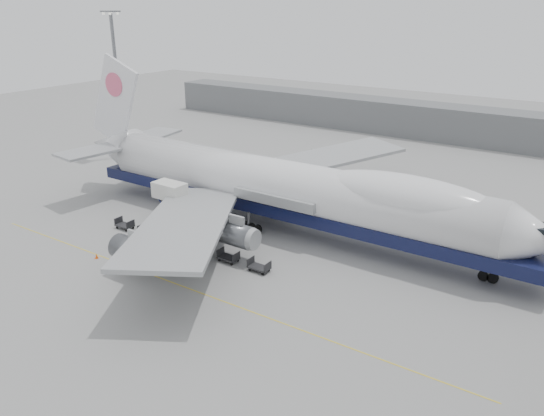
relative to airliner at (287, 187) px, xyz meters
The scene contains 13 objects.
ground 13.27m from the airliner, 93.08° to the right, with size 260.00×260.00×0.00m, color gray.
apron_line 18.87m from the airliner, 92.05° to the right, with size 60.00×0.15×0.01m, color gold.
hangar 59.01m from the airliner, 100.40° to the left, with size 110.00×8.00×7.00m, color slate.
floodlight_mast 45.14m from the airliner, 164.28° to the left, with size 2.40×2.40×25.43m.
airliner is the anchor object (origin of this frame).
catering_truck 14.63m from the airliner, 148.84° to the right, with size 4.53×3.20×5.99m.
traffic_cone 23.53m from the airliner, 125.71° to the right, with size 0.39×0.39×0.58m.
dolly_0 21.01m from the airliner, 147.02° to the right, with size 2.30×1.35×1.30m.
dolly_1 17.81m from the airliner, 139.45° to the right, with size 2.30×1.35×1.30m.
dolly_2 15.07m from the airliner, 128.54° to the right, with size 2.30×1.35×1.30m.
dolly_3 13.09m from the airliner, 112.99° to the right, with size 2.30×1.35×1.30m.
dolly_4 12.22m from the airliner, 92.99° to the right, with size 2.30×1.35×1.30m.
dolly_5 12.72m from the airliner, 72.26° to the right, with size 2.30×1.35×1.30m.
Camera 1 is at (32.93, -40.15, 26.70)m, focal length 35.00 mm.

